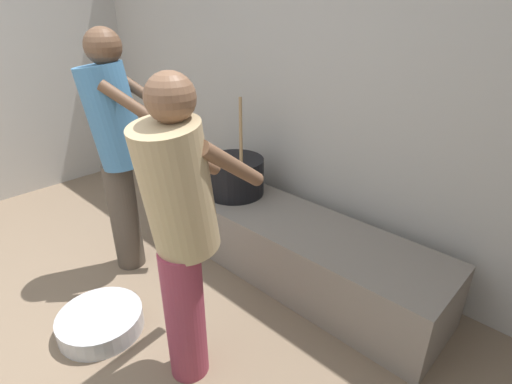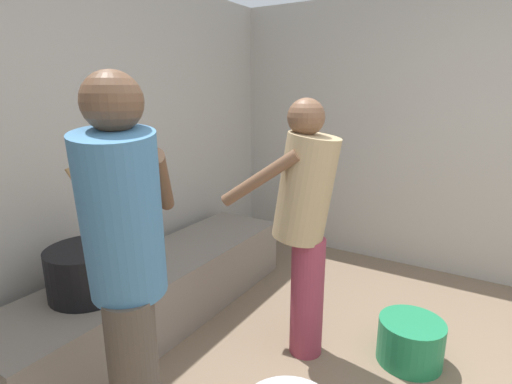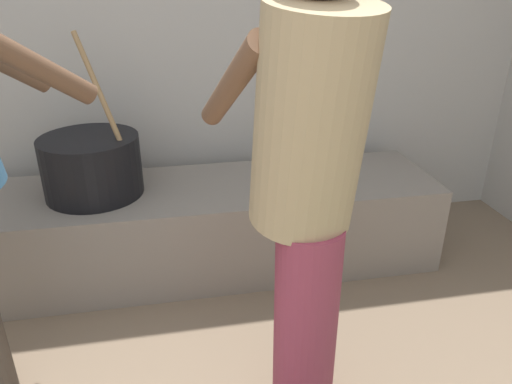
# 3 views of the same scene
# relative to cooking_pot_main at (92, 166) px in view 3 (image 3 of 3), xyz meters

# --- Properties ---
(block_enclosure_rear) EXTENTS (5.03, 0.20, 2.39)m
(block_enclosure_rear) POSITION_rel_cooking_pot_main_xyz_m (0.08, 0.50, 0.61)
(block_enclosure_rear) COLOR #ADA8A0
(block_enclosure_rear) RESTS_ON ground_plane
(hearth_ledge) EXTENTS (2.31, 0.60, 0.44)m
(hearth_ledge) POSITION_rel_cooking_pot_main_xyz_m (0.52, -0.02, -0.36)
(hearth_ledge) COLOR slate
(hearth_ledge) RESTS_ON ground_plane
(cooking_pot_main) EXTENTS (0.45, 0.45, 0.73)m
(cooking_pot_main) POSITION_rel_cooking_pot_main_xyz_m (0.00, 0.00, 0.00)
(cooking_pot_main) COLOR black
(cooking_pot_main) RESTS_ON hearth_ledge
(cook_in_tan_shirt) EXTENTS (0.45, 0.70, 1.55)m
(cook_in_tan_shirt) POSITION_rel_cooking_pot_main_xyz_m (0.73, -1.01, 0.30)
(cook_in_tan_shirt) COLOR #8C3347
(cook_in_tan_shirt) RESTS_ON ground_plane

